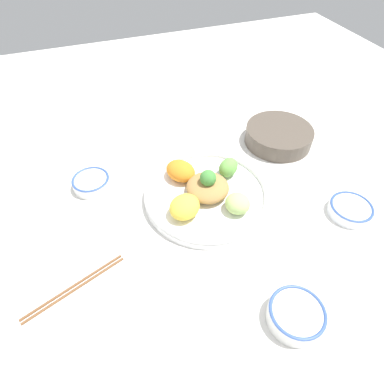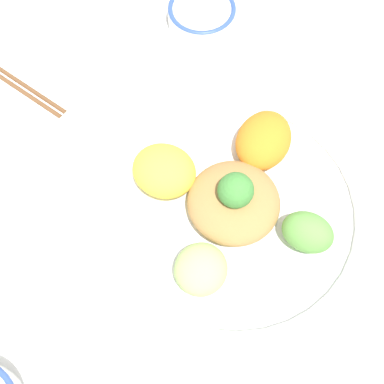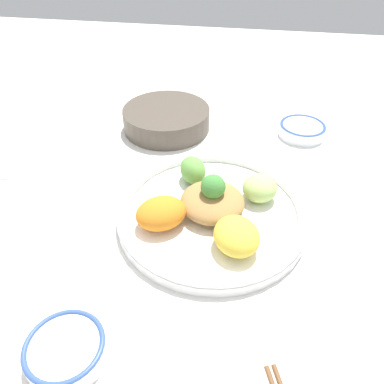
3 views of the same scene
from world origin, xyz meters
name	(u,v)px [view 1 (image 1 of 3)]	position (x,y,z in m)	size (l,w,h in m)	color
ground_plane	(210,191)	(0.00, 0.00, 0.00)	(2.40, 2.40, 0.00)	white
salad_platter	(206,192)	(-0.02, -0.02, 0.03)	(0.35, 0.35, 0.10)	white
sauce_bowl_red	(91,182)	(-0.32, 0.14, 0.02)	(0.11, 0.11, 0.03)	white
rice_bowl_blue	(351,209)	(0.32, -0.21, 0.02)	(0.11, 0.11, 0.03)	white
sauce_bowl_dark	(296,315)	(0.02, -0.40, 0.02)	(0.12, 0.12, 0.04)	white
side_serving_bowl	(279,135)	(0.30, 0.14, 0.03)	(0.22, 0.22, 0.06)	#51473D
chopsticks_pair_near	(75,287)	(-0.40, -0.17, 0.00)	(0.24, 0.10, 0.01)	brown
serving_spoon_main	(176,111)	(0.04, 0.43, 0.00)	(0.05, 0.12, 0.01)	silver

